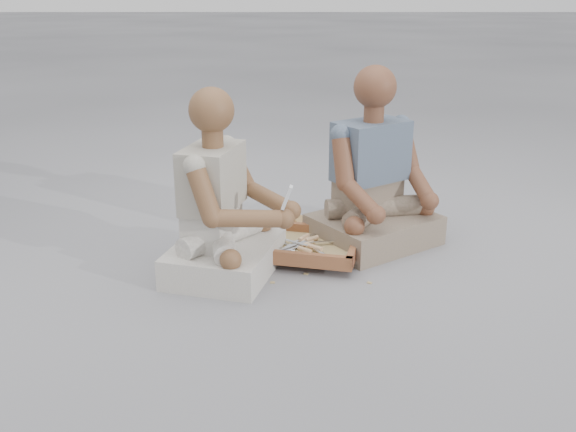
{
  "coord_description": "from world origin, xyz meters",
  "views": [
    {
      "loc": [
        0.01,
        -2.35,
        1.17
      ],
      "look_at": [
        0.01,
        0.08,
        0.3
      ],
      "focal_mm": 40.0,
      "sensor_mm": 36.0,
      "label": 1
    }
  ],
  "objects_px": {
    "craftsman": "(223,213)",
    "companion": "(374,187)",
    "tool_tray": "(305,246)",
    "carved_panel": "(344,231)"
  },
  "relations": [
    {
      "from": "carved_panel",
      "to": "craftsman",
      "type": "relative_size",
      "value": 0.71
    },
    {
      "from": "carved_panel",
      "to": "tool_tray",
      "type": "xyz_separation_m",
      "value": [
        -0.2,
        -0.3,
        0.04
      ]
    },
    {
      "from": "tool_tray",
      "to": "craftsman",
      "type": "distance_m",
      "value": 0.44
    },
    {
      "from": "craftsman",
      "to": "companion",
      "type": "bearing_deg",
      "value": 132.05
    },
    {
      "from": "carved_panel",
      "to": "companion",
      "type": "bearing_deg",
      "value": -39.11
    },
    {
      "from": "tool_tray",
      "to": "carved_panel",
      "type": "bearing_deg",
      "value": 56.31
    },
    {
      "from": "tool_tray",
      "to": "craftsman",
      "type": "xyz_separation_m",
      "value": [
        -0.36,
        -0.15,
        0.21
      ]
    },
    {
      "from": "tool_tray",
      "to": "craftsman",
      "type": "height_order",
      "value": "craftsman"
    },
    {
      "from": "craftsman",
      "to": "companion",
      "type": "xyz_separation_m",
      "value": [
        0.68,
        0.35,
        0.01
      ]
    },
    {
      "from": "craftsman",
      "to": "companion",
      "type": "relative_size",
      "value": 0.95
    }
  ]
}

